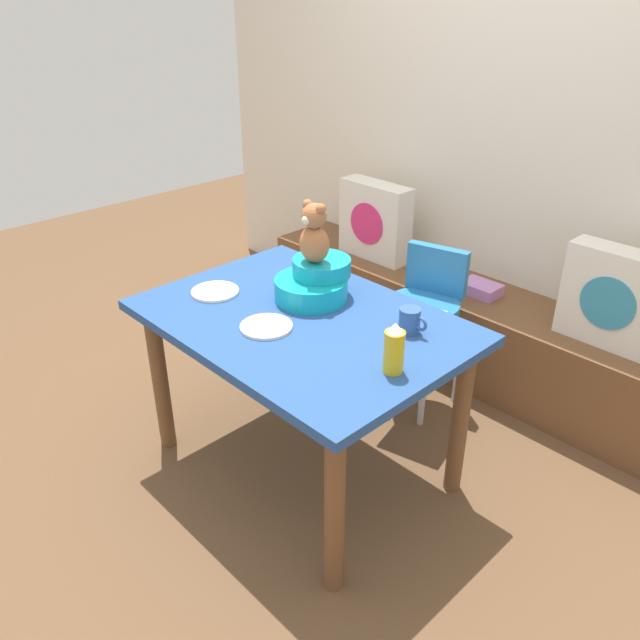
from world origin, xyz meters
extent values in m
plane|color=brown|center=(0.00, 0.00, 0.00)|extent=(8.00, 8.00, 0.00)
cube|color=silver|center=(0.00, 1.46, 1.30)|extent=(4.40, 0.10, 2.60)
cube|color=brown|center=(0.00, 1.19, 0.23)|extent=(2.60, 0.44, 0.46)
cube|color=white|center=(-0.66, 1.17, 0.68)|extent=(0.44, 0.14, 0.44)
cylinder|color=#E02D72|center=(-0.66, 1.10, 0.68)|extent=(0.24, 0.01, 0.24)
cube|color=white|center=(0.73, 1.17, 0.68)|extent=(0.44, 0.14, 0.44)
cylinder|color=teal|center=(0.73, 1.10, 0.68)|extent=(0.24, 0.01, 0.24)
cube|color=#C480C9|center=(0.06, 1.19, 0.49)|extent=(0.20, 0.14, 0.06)
cube|color=#264C8C|center=(0.00, 0.00, 0.72)|extent=(1.26, 0.89, 0.04)
cylinder|color=brown|center=(-0.54, -0.35, 0.35)|extent=(0.07, 0.07, 0.70)
cylinder|color=brown|center=(0.54, -0.35, 0.35)|extent=(0.07, 0.07, 0.70)
cylinder|color=brown|center=(-0.54, 0.35, 0.35)|extent=(0.07, 0.07, 0.70)
cylinder|color=brown|center=(0.54, 0.35, 0.35)|extent=(0.07, 0.07, 0.70)
cylinder|color=#2672B2|center=(0.04, 0.74, 0.51)|extent=(0.34, 0.34, 0.10)
cube|color=#2672B2|center=(0.00, 0.88, 0.67)|extent=(0.30, 0.12, 0.24)
cube|color=white|center=(0.08, 0.57, 0.58)|extent=(0.34, 0.27, 0.02)
cylinder|color=silver|center=(-0.10, 0.60, 0.23)|extent=(0.03, 0.03, 0.46)
cylinder|color=silver|center=(0.18, 0.60, 0.23)|extent=(0.03, 0.03, 0.46)
cylinder|color=silver|center=(-0.10, 0.88, 0.23)|extent=(0.03, 0.03, 0.46)
cylinder|color=silver|center=(0.18, 0.88, 0.23)|extent=(0.03, 0.03, 0.46)
cylinder|color=#12A4B7|center=(-0.09, 0.14, 0.79)|extent=(0.30, 0.30, 0.09)
cylinder|color=#12A4B7|center=(-0.09, 0.20, 0.86)|extent=(0.24, 0.24, 0.07)
ellipsoid|color=#AD683C|center=(-0.09, 0.16, 0.97)|extent=(0.13, 0.11, 0.15)
sphere|color=#AD683C|center=(-0.09, 0.16, 1.09)|extent=(0.10, 0.10, 0.10)
sphere|color=beige|center=(-0.09, 0.11, 1.08)|extent=(0.04, 0.04, 0.04)
sphere|color=#AD683C|center=(-0.13, 0.16, 1.13)|extent=(0.04, 0.04, 0.04)
sphere|color=#AD683C|center=(-0.05, 0.16, 1.13)|extent=(0.04, 0.04, 0.04)
cylinder|color=gold|center=(0.50, -0.04, 0.81)|extent=(0.07, 0.07, 0.15)
cone|color=white|center=(0.50, -0.04, 0.91)|extent=(0.06, 0.06, 0.03)
cylinder|color=#335999|center=(0.36, 0.21, 0.79)|extent=(0.08, 0.08, 0.09)
torus|color=#335999|center=(0.41, 0.21, 0.79)|extent=(0.06, 0.01, 0.06)
cylinder|color=white|center=(-0.41, -0.12, 0.75)|extent=(0.20, 0.20, 0.01)
cylinder|color=white|center=(-0.03, -0.15, 0.75)|extent=(0.20, 0.20, 0.01)
camera|label=1|loc=(1.61, -1.45, 1.90)|focal=35.43mm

